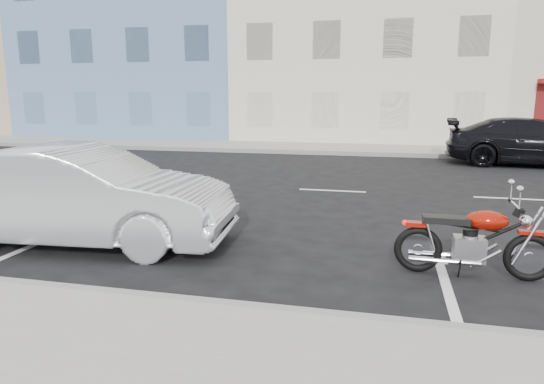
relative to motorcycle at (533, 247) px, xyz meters
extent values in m
plane|color=black|center=(-1.02, 5.22, -0.44)|extent=(120.00, 120.00, 0.00)
cube|color=gray|center=(-6.02, 13.92, -0.37)|extent=(80.00, 3.40, 0.15)
cube|color=gray|center=(-6.02, -1.78, -0.36)|extent=(80.00, 0.12, 0.16)
cube|color=gray|center=(-6.02, 12.22, -0.36)|extent=(80.00, 0.12, 0.16)
cube|color=#59799F|center=(-15.02, 21.52, 6.06)|extent=(12.00, 12.00, 13.00)
cube|color=beige|center=(-3.02, 21.52, 5.31)|extent=(12.00, 12.00, 11.50)
torus|color=black|center=(-0.66, 0.01, -0.15)|extent=(0.61, 0.11, 0.61)
cube|color=#901005|center=(-0.70, 0.01, 0.19)|extent=(0.28, 0.15, 0.05)
cube|color=gray|center=(-0.04, 0.00, -0.10)|extent=(0.39, 0.28, 0.31)
cube|color=black|center=(-0.34, 0.01, 0.27)|extent=(0.57, 0.25, 0.08)
cylinder|color=silver|center=(-0.35, -0.12, -0.24)|extent=(0.86, 0.09, 0.07)
cylinder|color=silver|center=(-0.34, 0.13, -0.24)|extent=(0.86, 0.09, 0.07)
imported|color=#B6BABF|center=(-6.32, 0.10, 0.32)|extent=(4.75, 2.02, 1.52)
imported|color=black|center=(2.80, 10.96, 0.33)|extent=(5.48, 2.63, 1.54)
camera|label=1|loc=(-1.81, -6.26, 1.83)|focal=32.00mm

